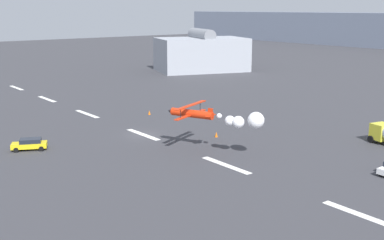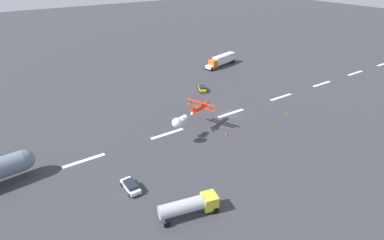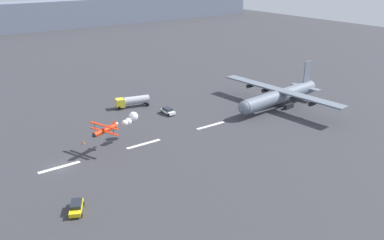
{
  "view_description": "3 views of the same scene",
  "coord_description": "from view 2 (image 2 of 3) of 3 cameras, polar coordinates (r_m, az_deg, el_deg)",
  "views": [
    {
      "loc": [
        58.79,
        -37.18,
        18.23
      ],
      "look_at": [
        10.18,
        1.18,
        3.89
      ],
      "focal_mm": 45.39,
      "sensor_mm": 36.0,
      "label": 1
    },
    {
      "loc": [
        45.78,
        51.12,
        33.92
      ],
      "look_at": [
        12.31,
        0.97,
        2.11
      ],
      "focal_mm": 28.52,
      "sensor_mm": 36.0,
      "label": 2
    },
    {
      "loc": [
        -18.65,
        -69.73,
        36.06
      ],
      "look_at": [
        30.9,
        0.0,
        2.65
      ],
      "focal_mm": 37.56,
      "sensor_mm": 36.0,
      "label": 3
    }
  ],
  "objects": [
    {
      "name": "runway_stripe_3",
      "position": [
        88.64,
        16.32,
        4.15
      ],
      "size": [
        8.0,
        0.9,
        0.01
      ],
      "primitive_type": "cube",
      "color": "white",
      "rests_on": "ground"
    },
    {
      "name": "runway_stripe_4",
      "position": [
        76.55,
        7.28,
        1.28
      ],
      "size": [
        8.0,
        0.9,
        0.01
      ],
      "primitive_type": "cube",
      "color": "white",
      "rests_on": "ground"
    },
    {
      "name": "fuel_tanker_truck",
      "position": [
        46.73,
        -0.49,
        -15.71
      ],
      "size": [
        9.29,
        4.59,
        2.9
      ],
      "color": "yellow",
      "rests_on": "ground"
    },
    {
      "name": "traffic_cone_far",
      "position": [
        66.84,
        6.42,
        -2.5
      ],
      "size": [
        0.44,
        0.44,
        0.75
      ],
      "primitive_type": "cone",
      "color": "orange",
      "rests_on": "ground"
    },
    {
      "name": "semi_truck_orange",
      "position": [
        111.59,
        5.56,
        11.13
      ],
      "size": [
        14.67,
        6.47,
        3.7
      ],
      "color": "silver",
      "rests_on": "ground"
    },
    {
      "name": "runway_stripe_1",
      "position": [
        117.63,
        28.21,
        7.74
      ],
      "size": [
        8.0,
        0.9,
        0.01
      ],
      "primitive_type": "cube",
      "color": "white",
      "rests_on": "ground"
    },
    {
      "name": "runway_stripe_0",
      "position": [
        133.49,
        32.17,
        8.86
      ],
      "size": [
        8.0,
        0.9,
        0.01
      ],
      "primitive_type": "cube",
      "color": "white",
      "rests_on": "ground"
    },
    {
      "name": "runway_stripe_6",
      "position": [
        62.06,
        -19.51,
        -7.15
      ],
      "size": [
        8.0,
        0.9,
        0.01
      ],
      "primitive_type": "cube",
      "color": "white",
      "rests_on": "ground"
    },
    {
      "name": "runway_stripe_2",
      "position": [
        102.55,
        23.08,
        6.23
      ],
      "size": [
        8.0,
        0.9,
        0.01
      ],
      "primitive_type": "cube",
      "color": "white",
      "rests_on": "ground"
    },
    {
      "name": "airport_staff_sedan",
      "position": [
        52.47,
        -11.4,
        -11.97
      ],
      "size": [
        2.06,
        4.51,
        1.52
      ],
      "color": "white",
      "rests_on": "ground"
    },
    {
      "name": "runway_stripe_5",
      "position": [
        67.26,
        -4.64,
        -2.56
      ],
      "size": [
        8.0,
        0.9,
        0.01
      ],
      "primitive_type": "cube",
      "color": "white",
      "rests_on": "ground"
    },
    {
      "name": "stunt_biplane_red",
      "position": [
        64.21,
        -0.84,
        0.79
      ],
      "size": [
        12.87,
        8.1,
        2.23
      ],
      "color": "red"
    },
    {
      "name": "traffic_cone_near",
      "position": [
        78.57,
        17.31,
        1.19
      ],
      "size": [
        0.44,
        0.44,
        0.75
      ],
      "primitive_type": "cone",
      "color": "orange",
      "rests_on": "ground"
    },
    {
      "name": "followme_car_yellow",
      "position": [
        89.06,
        1.91,
        5.98
      ],
      "size": [
        3.61,
        4.8,
        1.52
      ],
      "color": "yellow",
      "rests_on": "ground"
    },
    {
      "name": "ground_plane",
      "position": [
        76.55,
        7.28,
        1.27
      ],
      "size": [
        440.0,
        440.0,
        0.0
      ],
      "primitive_type": "plane",
      "color": "#38383D",
      "rests_on": "ground"
    }
  ]
}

